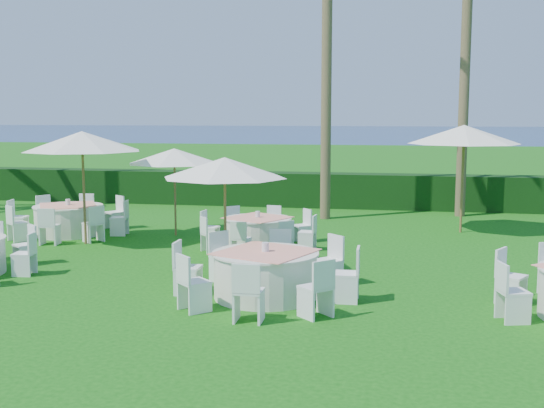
# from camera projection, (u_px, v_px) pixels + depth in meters

# --- Properties ---
(ground) EXTENTS (120.00, 120.00, 0.00)m
(ground) POSITION_uv_depth(u_px,v_px,m) (265.00, 295.00, 12.51)
(ground) COLOR #10530E
(ground) RESTS_ON ground
(hedge) EXTENTS (34.00, 1.00, 1.20)m
(hedge) POSITION_uv_depth(u_px,v_px,m) (330.00, 190.00, 24.12)
(hedge) COLOR black
(hedge) RESTS_ON ground
(ocean) EXTENTS (260.00, 260.00, 0.00)m
(ocean) POSITION_uv_depth(u_px,v_px,m) (385.00, 133.00, 111.89)
(ocean) COLOR #071D49
(ocean) RESTS_ON ground
(banquet_table_b) EXTENTS (3.36, 3.36, 1.01)m
(banquet_table_b) POSITION_uv_depth(u_px,v_px,m) (265.00, 273.00, 12.26)
(banquet_table_b) COLOR silver
(banquet_table_b) RESTS_ON ground
(banquet_table_d) EXTENTS (3.27, 3.27, 0.98)m
(banquet_table_d) POSITION_uv_depth(u_px,v_px,m) (69.00, 219.00, 18.63)
(banquet_table_d) COLOR silver
(banquet_table_d) RESTS_ON ground
(banquet_table_e) EXTENTS (2.95, 2.95, 0.90)m
(banquet_table_e) POSITION_uv_depth(u_px,v_px,m) (258.00, 231.00, 16.93)
(banquet_table_e) COLOR silver
(banquet_table_e) RESTS_ON ground
(umbrella_a) EXTENTS (3.01, 3.01, 2.86)m
(umbrella_a) POSITION_uv_depth(u_px,v_px,m) (82.00, 141.00, 17.02)
(umbrella_a) COLOR brown
(umbrella_a) RESTS_ON ground
(umbrella_b) EXTENTS (2.58, 2.58, 2.42)m
(umbrella_b) POSITION_uv_depth(u_px,v_px,m) (225.00, 168.00, 13.86)
(umbrella_b) COLOR brown
(umbrella_b) RESTS_ON ground
(umbrella_c) EXTENTS (2.55, 2.55, 2.37)m
(umbrella_c) POSITION_uv_depth(u_px,v_px,m) (174.00, 156.00, 18.30)
(umbrella_c) COLOR brown
(umbrella_c) RESTS_ON ground
(umbrella_d) EXTENTS (3.05, 3.05, 2.99)m
(umbrella_d) POSITION_uv_depth(u_px,v_px,m) (464.00, 135.00, 18.69)
(umbrella_d) COLOR brown
(umbrella_d) RESTS_ON ground
(palm_c) EXTENTS (4.38, 4.23, 10.56)m
(palm_c) POSITION_uv_depth(u_px,v_px,m) (327.00, 32.00, 20.77)
(palm_c) COLOR brown
(palm_c) RESTS_ON ground
(palm_d) EXTENTS (4.38, 4.22, 9.11)m
(palm_d) POSITION_uv_depth(u_px,v_px,m) (465.00, 59.00, 21.42)
(palm_d) COLOR brown
(palm_d) RESTS_ON ground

